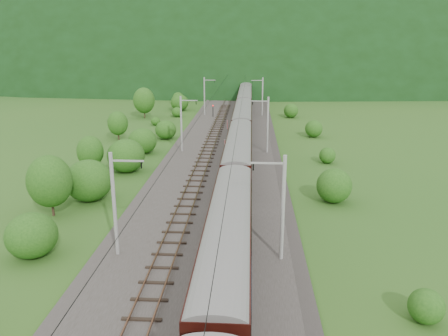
{
  "coord_description": "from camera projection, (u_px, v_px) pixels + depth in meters",
  "views": [
    {
      "loc": [
        3.74,
        -29.55,
        16.06
      ],
      "look_at": [
        0.96,
        15.81,
        2.6
      ],
      "focal_mm": 35.0,
      "sensor_mm": 36.0,
      "label": 1
    }
  ],
  "objects": [
    {
      "name": "ground",
      "position": [
        199.0,
        260.0,
        33.05
      ],
      "size": [
        600.0,
        600.0,
        0.0
      ],
      "primitive_type": "plane",
      "color": "#28581B",
      "rests_on": "ground"
    },
    {
      "name": "mountain_main",
      "position": [
        246.0,
        65.0,
        281.89
      ],
      "size": [
        504.0,
        360.0,
        244.0
      ],
      "primitive_type": "ellipsoid",
      "color": "black",
      "rests_on": "ground"
    },
    {
      "name": "vegetation_left",
      "position": [
        96.0,
        161.0,
        50.97
      ],
      "size": [
        12.27,
        146.38,
        6.41
      ],
      "color": "#1E4D14",
      "rests_on": "ground"
    },
    {
      "name": "signal",
      "position": [
        213.0,
        110.0,
        91.8
      ],
      "size": [
        0.27,
        0.27,
        2.48
      ],
      "color": "black",
      "rests_on": "railbed"
    },
    {
      "name": "railbed",
      "position": [
        211.0,
        209.0,
        42.58
      ],
      "size": [
        14.0,
        220.0,
        0.3
      ],
      "primitive_type": "cube",
      "color": "#38332D",
      "rests_on": "ground"
    },
    {
      "name": "hazard_post_far",
      "position": [
        225.0,
        144.0,
        64.93
      ],
      "size": [
        0.15,
        0.15,
        1.41
      ],
      "primitive_type": "cylinder",
      "color": "red",
      "rests_on": "railbed"
    },
    {
      "name": "catenary_right",
      "position": [
        267.0,
        124.0,
        62.04
      ],
      "size": [
        2.54,
        192.28,
        8.0
      ],
      "color": "gray",
      "rests_on": "railbed"
    },
    {
      "name": "catenary_left",
      "position": [
        182.0,
        123.0,
        62.76
      ],
      "size": [
        2.54,
        192.28,
        8.0
      ],
      "color": "gray",
      "rests_on": "railbed"
    },
    {
      "name": "overhead_wires",
      "position": [
        210.0,
        139.0,
        40.61
      ],
      "size": [
        4.83,
        198.0,
        0.03
      ],
      "color": "black",
      "rests_on": "ground"
    },
    {
      "name": "hazard_post_near",
      "position": [
        227.0,
        124.0,
        79.26
      ],
      "size": [
        0.18,
        0.18,
        1.68
      ],
      "primitive_type": "cylinder",
      "color": "red",
      "rests_on": "railbed"
    },
    {
      "name": "vegetation_right",
      "position": [
        329.0,
        180.0,
        47.56
      ],
      "size": [
        7.76,
        107.65,
        3.2
      ],
      "color": "#1E4D14",
      "rests_on": "ground"
    },
    {
      "name": "mountain_ridge",
      "position": [
        86.0,
        61.0,
        327.21
      ],
      "size": [
        336.0,
        280.0,
        132.0
      ],
      "primitive_type": "ellipsoid",
      "color": "black",
      "rests_on": "ground"
    },
    {
      "name": "train",
      "position": [
        243.0,
        114.0,
        74.69
      ],
      "size": [
        3.11,
        173.38,
        5.41
      ],
      "color": "black",
      "rests_on": "ground"
    },
    {
      "name": "track_right",
      "position": [
        235.0,
        207.0,
        42.38
      ],
      "size": [
        2.4,
        220.0,
        0.27
      ],
      "color": "brown",
      "rests_on": "railbed"
    },
    {
      "name": "track_left",
      "position": [
        186.0,
        206.0,
        42.66
      ],
      "size": [
        2.4,
        220.0,
        0.27
      ],
      "color": "brown",
      "rests_on": "railbed"
    }
  ]
}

